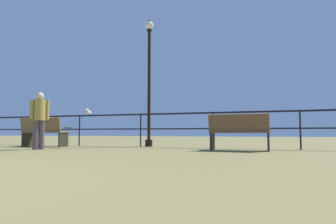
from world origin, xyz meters
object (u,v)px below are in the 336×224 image
object	(u,v)px
person_by_bench	(39,117)
lamppost_center	(149,74)
seagull_on_rail	(88,112)
bench_near_right	(239,130)
bench_near_left	(43,131)

from	to	relation	value
person_by_bench	lamppost_center	bearing A→B (deg)	48.31
person_by_bench	seagull_on_rail	world-z (taller)	person_by_bench
bench_near_right	seagull_on_rail	world-z (taller)	seagull_on_rail
bench_near_left	bench_near_right	bearing A→B (deg)	0.02
bench_near_left	bench_near_right	world-z (taller)	bench_near_left
bench_near_right	seagull_on_rail	size ratio (longest dim) A/B	3.46
lamppost_center	person_by_bench	xyz separation A→B (m)	(-2.19, -2.46, -1.50)
bench_near_left	seagull_on_rail	bearing A→B (deg)	40.81
lamppost_center	person_by_bench	world-z (taller)	lamppost_center
bench_near_left	bench_near_right	xyz separation A→B (m)	(6.15, 0.00, -0.00)
seagull_on_rail	person_by_bench	bearing A→B (deg)	-91.93
lamppost_center	seagull_on_rail	size ratio (longest dim) A/B	9.94
bench_near_left	seagull_on_rail	world-z (taller)	seagull_on_rail
bench_near_left	person_by_bench	distance (m)	1.61
lamppost_center	person_by_bench	distance (m)	3.61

